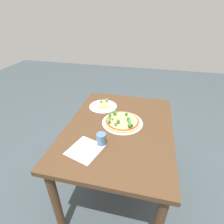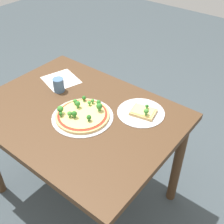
{
  "view_description": "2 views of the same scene",
  "coord_description": "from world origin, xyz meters",
  "px_view_note": "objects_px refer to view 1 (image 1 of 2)",
  "views": [
    {
      "loc": [
        1.11,
        0.2,
        1.56
      ],
      "look_at": [
        -0.17,
        -0.1,
        0.76
      ],
      "focal_mm": 28.0,
      "sensor_mm": 36.0,
      "label": 1
    },
    {
      "loc": [
        -0.9,
        0.83,
        1.71
      ],
      "look_at": [
        -0.17,
        -0.1,
        0.76
      ],
      "focal_mm": 45.0,
      "sensor_mm": 36.0,
      "label": 2
    }
  ],
  "objects_px": {
    "pizza_tray_whole": "(122,121)",
    "pizza_tray_slice": "(103,105)",
    "drinking_cup": "(101,139)",
    "dining_table": "(119,137)"
  },
  "relations": [
    {
      "from": "pizza_tray_whole",
      "to": "drinking_cup",
      "type": "height_order",
      "value": "drinking_cup"
    },
    {
      "from": "dining_table",
      "to": "pizza_tray_whole",
      "type": "relative_size",
      "value": 3.33
    },
    {
      "from": "pizza_tray_whole",
      "to": "pizza_tray_slice",
      "type": "bearing_deg",
      "value": -136.47
    },
    {
      "from": "drinking_cup",
      "to": "pizza_tray_whole",
      "type": "bearing_deg",
      "value": 161.33
    },
    {
      "from": "dining_table",
      "to": "drinking_cup",
      "type": "height_order",
      "value": "drinking_cup"
    },
    {
      "from": "dining_table",
      "to": "pizza_tray_whole",
      "type": "height_order",
      "value": "pizza_tray_whole"
    },
    {
      "from": "dining_table",
      "to": "drinking_cup",
      "type": "distance_m",
      "value": 0.28
    },
    {
      "from": "dining_table",
      "to": "pizza_tray_whole",
      "type": "xyz_separation_m",
      "value": [
        -0.05,
        0.01,
        0.12
      ]
    },
    {
      "from": "dining_table",
      "to": "pizza_tray_whole",
      "type": "distance_m",
      "value": 0.13
    },
    {
      "from": "pizza_tray_slice",
      "to": "dining_table",
      "type": "bearing_deg",
      "value": 36.05
    }
  ]
}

